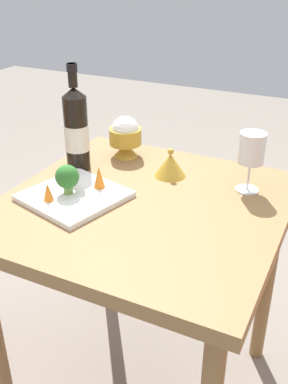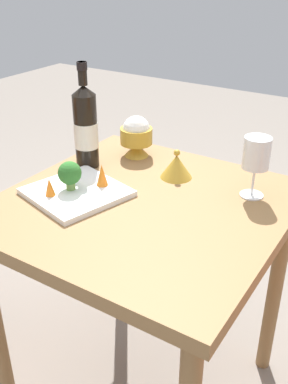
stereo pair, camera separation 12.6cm
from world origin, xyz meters
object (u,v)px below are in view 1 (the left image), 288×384
carrot_garnish_left (48,192)px  rice_bowl (125,136)px  wine_bottle (76,129)px  wine_glass (252,150)px  broccoli_floret (67,177)px  rice_bowl_lid (169,165)px  carrot_garnish_right (99,177)px  serving_plate (74,196)px

carrot_garnish_left → rice_bowl: bearing=-3.7°
wine_bottle → wine_glass: wine_bottle is taller
wine_bottle → broccoli_floret: (-0.19, -0.09, -0.07)m
wine_glass → broccoli_floret: wine_glass is taller
rice_bowl → rice_bowl_lid: 0.22m
broccoli_floret → carrot_garnish_right: broccoli_floret is taller
broccoli_floret → carrot_garnish_right: bearing=-40.7°
rice_bowl_lid → carrot_garnish_left: bearing=145.3°
wine_glass → carrot_garnish_right: (-0.20, 0.39, -0.08)m
carrot_garnish_right → rice_bowl: bearing=12.2°
wine_glass → rice_bowl_lid: size_ratio=1.79×
rice_bowl → serving_plate: (-0.34, -0.01, -0.07)m
rice_bowl → serving_plate: bearing=-177.7°
wine_glass → carrot_garnish_left: 0.58m
rice_bowl_lid → broccoli_floret: broccoli_floret is taller
rice_bowl_lid → carrot_garnish_left: 0.39m
wine_bottle → carrot_garnish_left: size_ratio=6.36×
serving_plate → carrot_garnish_left: bearing=148.4°
serving_plate → broccoli_floret: 0.06m
rice_bowl → rice_bowl_lid: bearing=-111.6°
rice_bowl_lid → carrot_garnish_left: rice_bowl_lid is taller
rice_bowl → rice_bowl_lid: size_ratio=1.42×
rice_bowl_lid → carrot_garnish_left: (-0.32, 0.22, 0.00)m
carrot_garnish_right → carrot_garnish_left: bearing=146.8°
carrot_garnish_left → carrot_garnish_right: bearing=-33.2°
serving_plate → carrot_garnish_left: carrot_garnish_left is taller
rice_bowl_lid → carrot_garnish_right: rice_bowl_lid is taller
wine_glass → rice_bowl_lid: 0.26m
wine_glass → serving_plate: (-0.27, 0.43, -0.12)m
carrot_garnish_right → wine_bottle: bearing=52.1°
serving_plate → carrot_garnish_left: 0.08m
carrot_garnish_left → serving_plate: bearing=-31.6°
rice_bowl → broccoli_floret: size_ratio=1.65×
rice_bowl → broccoli_floret: rice_bowl is taller
wine_bottle → wine_glass: (0.09, -0.53, -0.01)m
wine_bottle → broccoli_floret: bearing=-154.8°
rice_bowl_lid → carrot_garnish_right: bearing=144.3°
rice_bowl → carrot_garnish_left: bearing=176.3°
serving_plate → rice_bowl_lid: bearing=-35.5°
wine_glass → serving_plate: wine_glass is taller
wine_bottle → carrot_garnish_right: 0.21m
wine_bottle → broccoli_floret: 0.22m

